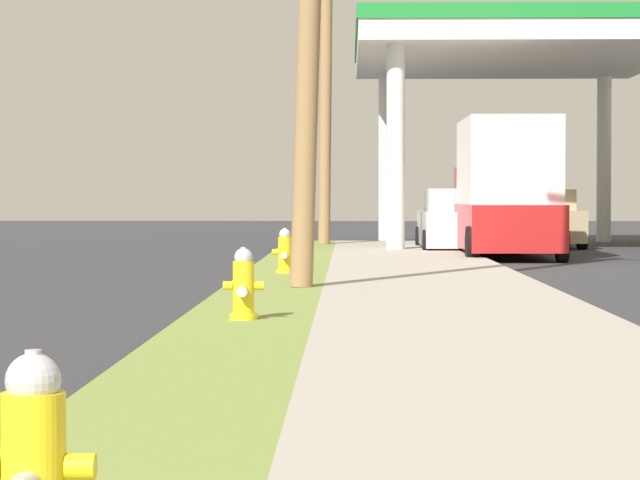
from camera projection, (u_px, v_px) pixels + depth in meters
fire_hydrant_nearest at (33, 473)px, 4.82m from camera, size 0.42×0.37×0.74m
fire_hydrant_second at (243, 288)px, 14.62m from camera, size 0.42×0.38×0.74m
fire_hydrant_third at (285, 253)px, 23.53m from camera, size 0.42×0.37×0.74m
utility_pole_background at (326, 84)px, 37.90m from camera, size 1.07×1.08×8.34m
car_tan_by_near_pump at (538, 221)px, 38.82m from camera, size 2.10×4.57×1.57m
car_silver_by_far_pump at (458, 223)px, 35.37m from camera, size 1.95×4.51×1.57m
truck_red_at_forecourt at (504, 192)px, 32.31m from camera, size 2.15×6.41×3.11m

